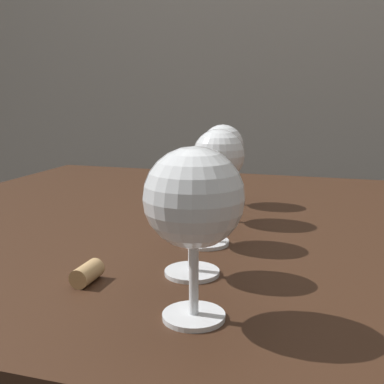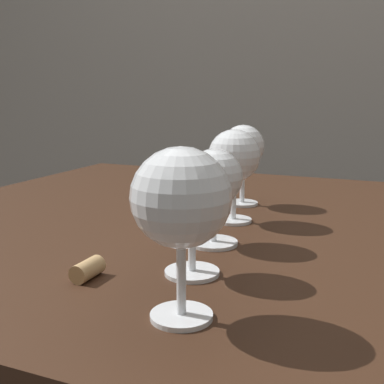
% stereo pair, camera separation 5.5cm
% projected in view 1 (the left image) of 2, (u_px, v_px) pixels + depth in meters
% --- Properties ---
extents(dining_table, '(1.42, 0.96, 0.71)m').
position_uv_depth(dining_table, '(302.00, 274.00, 0.78)').
color(dining_table, '#382114').
rests_on(dining_table, ground_plane).
extents(wine_glass_chardonnay, '(0.09, 0.09, 0.16)m').
position_uv_depth(wine_glass_chardonnay, '(194.00, 201.00, 0.44)').
color(wine_glass_chardonnay, white).
rests_on(wine_glass_chardonnay, dining_table).
extents(wine_glass_merlot, '(0.07, 0.07, 0.14)m').
position_uv_depth(wine_glass_merlot, '(192.00, 196.00, 0.55)').
color(wine_glass_merlot, white).
rests_on(wine_glass_merlot, dining_table).
extents(wine_glass_port, '(0.08, 0.08, 0.13)m').
position_uv_depth(wine_glass_port, '(205.00, 181.00, 0.67)').
color(wine_glass_port, white).
rests_on(wine_glass_port, dining_table).
extents(wine_glass_white, '(0.08, 0.08, 0.15)m').
position_uv_depth(wine_glass_white, '(219.00, 156.00, 0.79)').
color(wine_glass_white, white).
rests_on(wine_glass_white, dining_table).
extents(wine_glass_cabernet, '(0.08, 0.08, 0.15)m').
position_uv_depth(wine_glass_cabernet, '(223.00, 148.00, 0.91)').
color(wine_glass_cabernet, white).
rests_on(wine_glass_cabernet, dining_table).
extents(cork, '(0.02, 0.04, 0.02)m').
position_uv_depth(cork, '(87.00, 273.00, 0.54)').
color(cork, tan).
rests_on(cork, dining_table).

